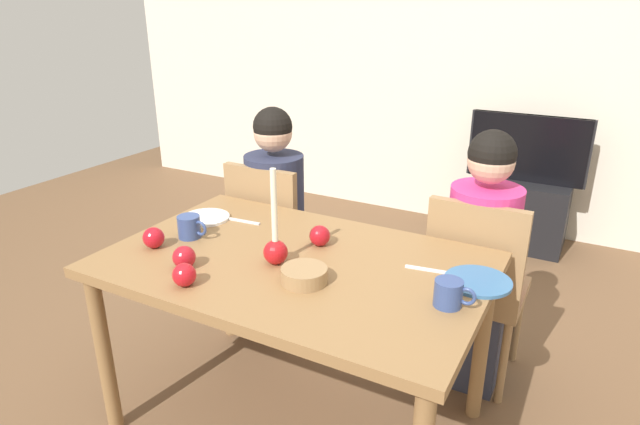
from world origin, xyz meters
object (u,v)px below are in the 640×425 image
bowl_walnuts (304,275)px  apple_near_candle (184,257)px  candle_centerpiece (275,245)px  apple_by_right_mug (320,236)px  mug_left (190,227)px  tv_stand (519,212)px  tv (528,148)px  plate_right (478,281)px  apple_far_edge (184,275)px  chair_right (476,281)px  mug_right (449,293)px  apple_by_left_plate (154,238)px  plate_left (206,218)px  person_right_child (479,266)px  dining_table (295,280)px  person_left_child (276,223)px  chair_left (273,235)px

bowl_walnuts → apple_near_candle: size_ratio=1.93×
candle_centerpiece → apple_by_right_mug: candle_centerpiece is taller
mug_left → apple_by_right_mug: size_ratio=1.64×
tv_stand → bowl_walnuts: 2.51m
bowl_walnuts → tv: bearing=81.5°
plate_right → apple_far_edge: apple_far_edge is taller
chair_right → apple_near_candle: size_ratio=10.89×
mug_right → apple_by_left_plate: (-1.13, -0.12, -0.00)m
chair_right → tv_stand: (-0.07, 1.69, -0.27)m
plate_left → candle_centerpiece: bearing=-23.3°
person_right_child → plate_right: bearing=-79.4°
dining_table → plate_right: size_ratio=6.19×
mug_left → bowl_walnuts: (0.59, -0.11, -0.02)m
plate_right → candle_centerpiece: bearing=-163.4°
apple_near_candle → chair_right: bearing=44.5°
tv_stand → plate_left: 2.43m
person_right_child → plate_left: bearing=-156.6°
person_left_child → plate_left: size_ratio=5.63×
tv_stand → candle_centerpiece: size_ratio=1.77×
mug_right → apple_near_candle: bearing=-167.9°
person_right_child → apple_by_right_mug: (-0.53, -0.48, 0.22)m
chair_left → chair_right: same height
dining_table → mug_right: mug_right is taller
tv_stand → apple_by_left_plate: size_ratio=7.75×
apple_by_left_plate → chair_right: bearing=35.5°
apple_by_right_mug → bowl_walnuts: bearing=-71.5°
plate_right → apple_near_candle: bearing=-157.9°
candle_centerpiece → plate_right: size_ratio=1.60×
chair_left → apple_near_candle: size_ratio=10.89×
person_right_child → apple_by_right_mug: bearing=-137.6°
chair_left → tv: bearing=59.9°
dining_table → plate_right: (0.64, 0.15, 0.09)m
person_right_child → plate_right: person_right_child is taller
chair_right → apple_by_left_plate: (-1.08, -0.77, 0.28)m
plate_right → tv: bearing=94.3°
person_left_child → mug_left: (0.03, -0.66, 0.23)m
person_right_child → mug_left: person_right_child is taller
plate_left → mug_left: size_ratio=1.55×
plate_right → apple_by_right_mug: (-0.62, 0.01, 0.03)m
tv → apple_by_left_plate: 2.67m
candle_centerpiece → apple_far_edge: candle_centerpiece is taller
tv_stand → dining_table: bearing=-101.8°
dining_table → apple_by_right_mug: 0.20m
mug_left → mug_right: 1.07m
mug_right → bowl_walnuts: mug_right is taller
bowl_walnuts → mug_right: bearing=9.9°
tv_stand → apple_far_edge: size_ratio=7.98×
mug_right → tv: bearing=92.7°
dining_table → candle_centerpiece: 0.17m
tv → apple_near_candle: tv is taller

